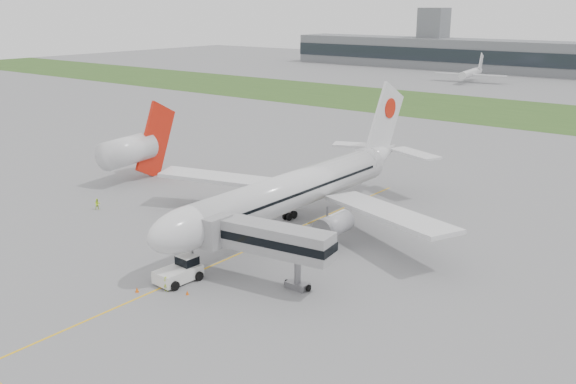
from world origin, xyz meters
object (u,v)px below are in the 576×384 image
Objects in this scene: ground_crew_near at (166,284)px; neighbor_aircraft at (132,149)px; airliner at (299,188)px; jet_bridge at (262,238)px; pushback_tug at (181,270)px.

ground_crew_near is 0.10× the size of neighbor_aircraft.
neighbor_aircraft is at bearing 177.08° from airliner.
neighbor_aircraft is at bearing -48.72° from ground_crew_near.
neighbor_aircraft reaches higher than jet_bridge.
ground_crew_near is at bearing -138.44° from jet_bridge.
airliner reaches higher than pushback_tug.
neighbor_aircraft is (-37.42, 23.90, 4.36)m from pushback_tug.
jet_bridge is at bearing -144.34° from ground_crew_near.
jet_bridge is at bearing -32.49° from neighbor_aircraft.
pushback_tug is at bearing -87.85° from ground_crew_near.
airliner is 18.69m from jet_bridge.
jet_bridge is at bearing 36.79° from pushback_tug.
pushback_tug is at bearing -42.30° from neighbor_aircraft.
airliner is 22.45m from pushback_tug.
ground_crew_near is (1.05, -24.86, -4.83)m from airliner.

